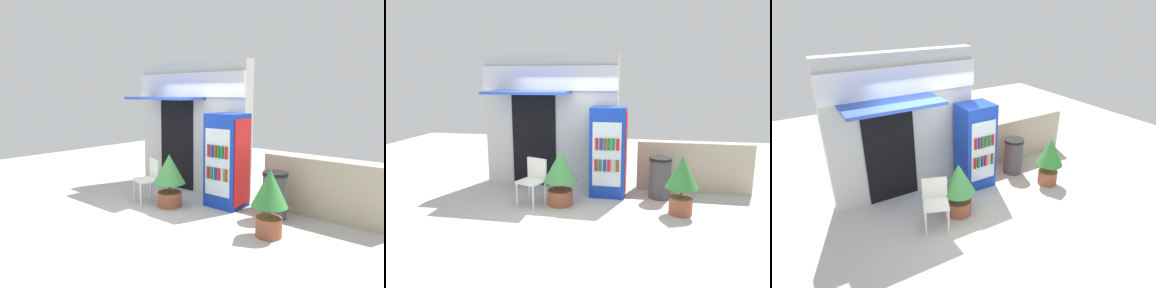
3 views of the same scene
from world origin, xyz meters
TOP-DOWN VIEW (x-y plane):
  - ground at (0.00, 0.00)m, footprint 16.00×16.00m
  - storefront_building at (-0.60, 1.51)m, footprint 3.07×1.16m
  - drink_cooler at (0.81, 0.98)m, footprint 0.75×0.68m
  - plastic_chair at (-0.58, 0.15)m, footprint 0.58×0.57m
  - potted_plant_near_shop at (-0.06, 0.21)m, footprint 0.65×0.65m
  - potted_plant_curbside at (2.22, 0.14)m, footprint 0.58×0.58m
  - trash_bin at (1.88, 0.97)m, footprint 0.46×0.46m
  - stone_boundary_wall at (2.61, 1.56)m, footprint 2.43×0.23m

SIDE VIEW (x-z plane):
  - ground at x=0.00m, z-range 0.00..0.00m
  - trash_bin at x=1.88m, z-range 0.00..0.86m
  - plastic_chair at x=-0.58m, z-range 0.09..1.00m
  - stone_boundary_wall at x=2.61m, z-range 0.00..1.09m
  - potted_plant_near_shop at x=-0.06m, z-range 0.10..1.17m
  - potted_plant_curbside at x=2.22m, z-range 0.11..1.21m
  - drink_cooler at x=0.81m, z-range 0.00..1.88m
  - storefront_building at x=-0.60m, z-range 0.05..3.03m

